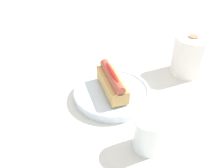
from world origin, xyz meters
The scene contains 5 objects.
ground_plane centered at (0.00, 0.00, 0.00)m, with size 2.40×2.40×0.00m, color silver.
serving_bowl centered at (0.01, -0.02, 0.02)m, with size 0.23×0.23×0.03m.
hotdog_front centered at (0.01, -0.02, 0.06)m, with size 0.16×0.07×0.06m.
water_glass centered at (0.21, -0.02, 0.04)m, with size 0.07×0.07×0.09m.
paper_towel_roll centered at (0.00, 0.27, 0.07)m, with size 0.11×0.11×0.13m.
Camera 1 is at (0.49, -0.25, 0.45)m, focal length 37.77 mm.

